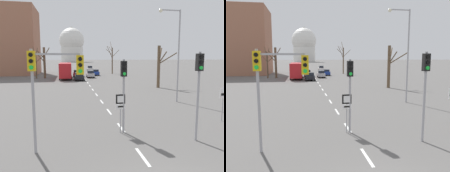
# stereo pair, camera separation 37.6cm
# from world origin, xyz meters

# --- Properties ---
(lane_stripe_0) EXTENTS (0.16, 2.00, 0.01)m
(lane_stripe_0) POSITION_xyz_m (0.00, 3.39, 0.00)
(lane_stripe_0) COLOR silver
(lane_stripe_0) RESTS_ON ground_plane
(lane_stripe_1) EXTENTS (0.16, 2.00, 0.01)m
(lane_stripe_1) POSITION_xyz_m (0.00, 7.89, 0.00)
(lane_stripe_1) COLOR silver
(lane_stripe_1) RESTS_ON ground_plane
(lane_stripe_2) EXTENTS (0.16, 2.00, 0.01)m
(lane_stripe_2) POSITION_xyz_m (0.00, 12.39, 0.00)
(lane_stripe_2) COLOR silver
(lane_stripe_2) RESTS_ON ground_plane
(lane_stripe_3) EXTENTS (0.16, 2.00, 0.01)m
(lane_stripe_3) POSITION_xyz_m (0.00, 16.89, 0.00)
(lane_stripe_3) COLOR silver
(lane_stripe_3) RESTS_ON ground_plane
(lane_stripe_4) EXTENTS (0.16, 2.00, 0.01)m
(lane_stripe_4) POSITION_xyz_m (0.00, 21.39, 0.00)
(lane_stripe_4) COLOR silver
(lane_stripe_4) RESTS_ON ground_plane
(lane_stripe_5) EXTENTS (0.16, 2.00, 0.01)m
(lane_stripe_5) POSITION_xyz_m (0.00, 25.89, 0.00)
(lane_stripe_5) COLOR silver
(lane_stripe_5) RESTS_ON ground_plane
(lane_stripe_6) EXTENTS (0.16, 2.00, 0.01)m
(lane_stripe_6) POSITION_xyz_m (0.00, 30.39, 0.00)
(lane_stripe_6) COLOR silver
(lane_stripe_6) RESTS_ON ground_plane
(lane_stripe_7) EXTENTS (0.16, 2.00, 0.01)m
(lane_stripe_7) POSITION_xyz_m (0.00, 34.89, 0.00)
(lane_stripe_7) COLOR silver
(lane_stripe_7) RESTS_ON ground_plane
(lane_stripe_8) EXTENTS (0.16, 2.00, 0.01)m
(lane_stripe_8) POSITION_xyz_m (0.00, 39.39, 0.00)
(lane_stripe_8) COLOR silver
(lane_stripe_8) RESTS_ON ground_plane
(lane_stripe_9) EXTENTS (0.16, 2.00, 0.01)m
(lane_stripe_9) POSITION_xyz_m (0.00, 43.89, 0.00)
(lane_stripe_9) COLOR silver
(lane_stripe_9) RESTS_ON ground_plane
(lane_stripe_10) EXTENTS (0.16, 2.00, 0.01)m
(lane_stripe_10) POSITION_xyz_m (0.00, 48.39, 0.00)
(lane_stripe_10) COLOR silver
(lane_stripe_10) RESTS_ON ground_plane
(lane_stripe_11) EXTENTS (0.16, 2.00, 0.01)m
(lane_stripe_11) POSITION_xyz_m (0.00, 52.89, 0.00)
(lane_stripe_11) COLOR silver
(lane_stripe_11) RESTS_ON ground_plane
(traffic_signal_centre_tall) EXTENTS (0.36, 0.34, 4.66)m
(traffic_signal_centre_tall) POSITION_xyz_m (-0.06, 6.97, 3.26)
(traffic_signal_centre_tall) COLOR #9E9EA3
(traffic_signal_centre_tall) RESTS_ON ground_plane
(traffic_signal_near_left) EXTENTS (2.66, 0.34, 5.19)m
(traffic_signal_near_left) POSITION_xyz_m (-4.35, 4.86, 3.95)
(traffic_signal_near_left) COLOR #9E9EA3
(traffic_signal_near_left) RESTS_ON ground_plane
(traffic_signal_near_right) EXTENTS (0.36, 0.34, 5.09)m
(traffic_signal_near_right) POSITION_xyz_m (3.72, 4.81, 3.55)
(traffic_signal_near_right) COLOR #9E9EA3
(traffic_signal_near_right) RESTS_ON ground_plane
(route_sign_post) EXTENTS (0.60, 0.08, 2.53)m
(route_sign_post) POSITION_xyz_m (-0.27, 6.94, 1.73)
(route_sign_post) COLOR #9E9EA3
(route_sign_post) RESTS_ON ground_plane
(street_lamp_right) EXTENTS (2.39, 0.36, 9.62)m
(street_lamp_right) POSITION_xyz_m (7.56, 15.20, 5.82)
(street_lamp_right) COLOR #9E9EA3
(street_lamp_right) RESTS_ON ground_plane
(sedan_near_left) EXTENTS (1.72, 4.24, 1.66)m
(sedan_near_left) POSITION_xyz_m (-1.58, 48.84, 0.82)
(sedan_near_left) COLOR maroon
(sedan_near_left) RESTS_ON ground_plane
(sedan_near_right) EXTENTS (1.95, 4.59, 1.65)m
(sedan_near_right) POSITION_xyz_m (-1.35, 39.56, 0.85)
(sedan_near_right) COLOR black
(sedan_near_right) RESTS_ON ground_plane
(sedan_mid_centre) EXTENTS (1.74, 3.99, 1.66)m
(sedan_mid_centre) POSITION_xyz_m (1.52, 45.40, 0.84)
(sedan_mid_centre) COLOR #B7B7BC
(sedan_mid_centre) RESTS_ON ground_plane
(sedan_far_left) EXTENTS (1.79, 4.48, 1.81)m
(sedan_far_left) POSITION_xyz_m (3.75, 70.35, 0.91)
(sedan_far_left) COLOR silver
(sedan_far_left) RESTS_ON ground_plane
(sedan_far_right) EXTENTS (1.71, 4.17, 1.59)m
(sedan_far_right) POSITION_xyz_m (3.48, 51.49, 0.81)
(sedan_far_right) COLOR navy
(sedan_far_right) RESTS_ON ground_plane
(city_bus) EXTENTS (2.66, 10.80, 3.48)m
(city_bus) POSITION_xyz_m (-4.18, 44.01, 2.05)
(city_bus) COLOR red
(city_bus) RESTS_ON ground_plane
(bare_tree_left_near) EXTENTS (3.18, 2.24, 7.01)m
(bare_tree_left_near) POSITION_xyz_m (-8.91, 45.79, 3.73)
(bare_tree_left_near) COLOR brown
(bare_tree_left_near) RESTS_ON ground_plane
(bare_tree_right_near) EXTENTS (2.97, 3.38, 6.58)m
(bare_tree_right_near) POSITION_xyz_m (10.56, 26.13, 3.51)
(bare_tree_right_near) COLOR brown
(bare_tree_right_near) RESTS_ON ground_plane
(bare_tree_left_far) EXTENTS (3.40, 2.08, 7.18)m
(bare_tree_left_far) POSITION_xyz_m (-10.70, 45.87, 3.33)
(bare_tree_left_far) COLOR brown
(bare_tree_left_far) RESTS_ON ground_plane
(bare_tree_right_far) EXTENTS (4.03, 4.67, 9.41)m
(bare_tree_right_far) POSITION_xyz_m (8.91, 56.26, 4.38)
(bare_tree_right_far) COLOR brown
(bare_tree_right_far) RESTS_ON ground_plane
(capitol_dome) EXTENTS (24.82, 24.82, 35.06)m
(capitol_dome) POSITION_xyz_m (0.00, 222.68, 17.08)
(capitol_dome) COLOR silver
(capitol_dome) RESTS_ON ground_plane
(apartment_block_left) EXTENTS (18.00, 14.00, 18.25)m
(apartment_block_left) POSITION_xyz_m (-21.01, 59.42, 9.12)
(apartment_block_left) COLOR #9E664C
(apartment_block_left) RESTS_ON ground_plane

